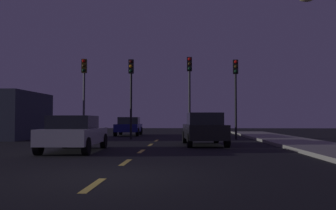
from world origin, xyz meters
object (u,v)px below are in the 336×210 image
Objects in this scene: car_oncoming_far at (129,126)px; traffic_signal_center_right at (189,82)px; car_stopped_ahead at (204,129)px; traffic_signal_far_left at (84,83)px; car_adjacent_lane at (74,133)px; traffic_signal_far_right at (236,84)px; traffic_signal_center_left at (131,83)px.

traffic_signal_center_right is at bearing -49.77° from car_oncoming_far.
car_oncoming_far is (-4.77, 5.64, -2.93)m from traffic_signal_center_right.
car_stopped_ahead reaches higher than car_oncoming_far.
traffic_signal_center_right is 6.16m from car_stopped_ahead.
car_adjacent_lane is (2.21, -9.23, -2.89)m from traffic_signal_far_left.
car_adjacent_lane is 14.87m from car_oncoming_far.
car_stopped_ahead is 1.12× the size of car_oncoming_far.
car_adjacent_lane is at bearing -89.42° from car_oncoming_far.
traffic_signal_far_right is at bearing -36.22° from car_oncoming_far.
car_adjacent_lane is (-0.86, -9.23, -2.86)m from traffic_signal_center_left.
traffic_signal_far_right is 1.16× the size of car_stopped_ahead.
car_oncoming_far is (-1.01, 5.64, -2.85)m from traffic_signal_center_left.
traffic_signal_far_right is (2.93, -0.00, -0.12)m from traffic_signal_center_right.
traffic_signal_center_right reaches higher than car_stopped_ahead.
car_stopped_ahead is at bearing -83.07° from traffic_signal_center_right.
car_adjacent_lane is 1.14× the size of car_oncoming_far.
traffic_signal_far_left reaches higher than traffic_signal_far_right.
traffic_signal_center_right is at bearing 179.99° from traffic_signal_far_right.
car_oncoming_far is at bearing 116.16° from car_stopped_ahead.
traffic_signal_center_left is at bearing 180.00° from traffic_signal_far_right.
car_oncoming_far reaches higher than car_adjacent_lane.
traffic_signal_center_right is at bearing 0.00° from traffic_signal_far_left.
traffic_signal_center_left is 9.70m from car_adjacent_lane.
traffic_signal_far_right is 12.25m from car_adjacent_lane.
car_stopped_ahead is (4.42, -5.41, -2.79)m from traffic_signal_center_left.
traffic_signal_far_left reaches higher than car_stopped_ahead.
car_stopped_ahead is at bearing 35.90° from car_adjacent_lane.
traffic_signal_far_right is at bearing -0.00° from traffic_signal_center_left.
traffic_signal_far_right is at bearing 67.23° from car_stopped_ahead.
car_oncoming_far is (-0.15, 14.87, 0.01)m from car_adjacent_lane.
traffic_signal_far_right is at bearing -0.00° from traffic_signal_far_left.
traffic_signal_far_left is 1.34× the size of car_oncoming_far.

